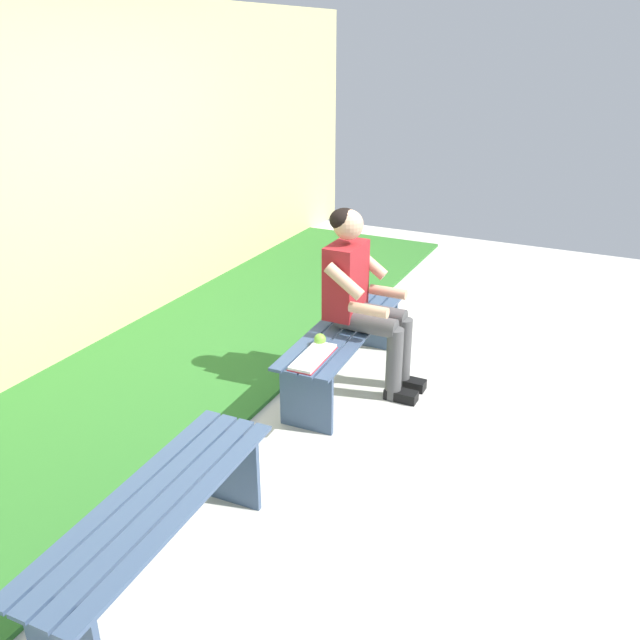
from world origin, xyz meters
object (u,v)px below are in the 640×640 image
at_px(bench_near, 345,341).
at_px(bench_far, 158,520).
at_px(book_open, 313,357).
at_px(person_seated, 362,293).
at_px(apple, 320,339).

bearing_deg(bench_near, bench_far, -0.00).
height_order(bench_far, book_open, book_open).
height_order(person_seated, apple, person_seated).
height_order(bench_near, bench_far, same).
xyz_separation_m(bench_near, person_seated, (-0.04, 0.10, 0.35)).
xyz_separation_m(person_seated, book_open, (0.58, -0.08, -0.23)).
relative_size(bench_near, person_seated, 1.23).
xyz_separation_m(person_seated, apple, (0.39, -0.13, -0.20)).
distance_m(bench_near, bench_far, 2.02).
bearing_deg(person_seated, bench_near, -66.60).
bearing_deg(apple, book_open, 13.79).
relative_size(bench_near, bench_far, 1.08).
relative_size(apple, book_open, 0.19).
bearing_deg(person_seated, apple, -18.08).
relative_size(bench_near, apple, 19.76).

